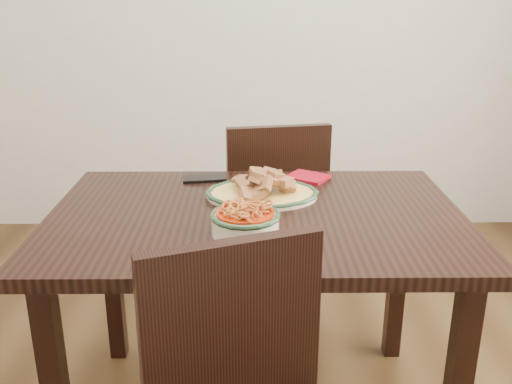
{
  "coord_description": "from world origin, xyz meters",
  "views": [
    {
      "loc": [
        0.06,
        -1.59,
        1.39
      ],
      "look_at": [
        0.08,
        0.06,
        0.81
      ],
      "focal_mm": 40.0,
      "sensor_mm": 36.0,
      "label": 1
    }
  ],
  "objects_px": {
    "fish_plate": "(262,184)",
    "noodle_bowl": "(245,219)",
    "dining_table": "(256,240)",
    "chair_far": "(273,209)",
    "smartphone": "(204,178)"
  },
  "relations": [
    {
      "from": "noodle_bowl",
      "to": "smartphone",
      "type": "distance_m",
      "value": 0.51
    },
    {
      "from": "chair_far",
      "to": "fish_plate",
      "type": "height_order",
      "value": "chair_far"
    },
    {
      "from": "dining_table",
      "to": "smartphone",
      "type": "relative_size",
      "value": 8.28
    },
    {
      "from": "fish_plate",
      "to": "noodle_bowl",
      "type": "relative_size",
      "value": 1.84
    },
    {
      "from": "chair_far",
      "to": "fish_plate",
      "type": "distance_m",
      "value": 0.61
    },
    {
      "from": "dining_table",
      "to": "smartphone",
      "type": "distance_m",
      "value": 0.39
    },
    {
      "from": "noodle_bowl",
      "to": "dining_table",
      "type": "bearing_deg",
      "value": 79.0
    },
    {
      "from": "dining_table",
      "to": "chair_far",
      "type": "bearing_deg",
      "value": 83.38
    },
    {
      "from": "dining_table",
      "to": "fish_plate",
      "type": "relative_size",
      "value": 3.49
    },
    {
      "from": "smartphone",
      "to": "dining_table",
      "type": "bearing_deg",
      "value": -69.36
    },
    {
      "from": "chair_far",
      "to": "dining_table",
      "type": "bearing_deg",
      "value": 73.85
    },
    {
      "from": "dining_table",
      "to": "chair_far",
      "type": "distance_m",
      "value": 0.7
    },
    {
      "from": "dining_table",
      "to": "chair_far",
      "type": "relative_size",
      "value": 1.43
    },
    {
      "from": "fish_plate",
      "to": "noodle_bowl",
      "type": "height_order",
      "value": "fish_plate"
    },
    {
      "from": "fish_plate",
      "to": "smartphone",
      "type": "relative_size",
      "value": 2.37
    }
  ]
}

